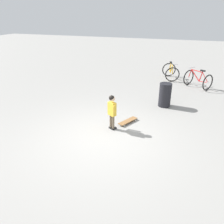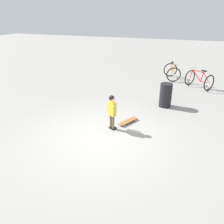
# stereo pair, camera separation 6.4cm
# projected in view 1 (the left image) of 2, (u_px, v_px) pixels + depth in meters

# --- Properties ---
(ground_plane) EXTENTS (50.00, 50.00, 0.00)m
(ground_plane) POSITION_uv_depth(u_px,v_px,m) (104.00, 138.00, 6.23)
(ground_plane) COLOR gray
(child_person) EXTENTS (0.36, 0.28, 1.06)m
(child_person) POSITION_uv_depth(u_px,v_px,m) (112.00, 109.00, 6.44)
(child_person) COLOR brown
(child_person) RESTS_ON ground
(skateboard) EXTENTS (0.75, 0.48, 0.07)m
(skateboard) POSITION_uv_depth(u_px,v_px,m) (128.00, 121.00, 7.06)
(skateboard) COLOR olive
(skateboard) RESTS_ON ground
(bicycle_near) EXTENTS (1.22, 0.97, 0.85)m
(bicycle_near) POSITION_uv_depth(u_px,v_px,m) (171.00, 71.00, 11.55)
(bicycle_near) COLOR black
(bicycle_near) RESTS_ON ground
(bicycle_far) EXTENTS (1.20, 1.28, 0.85)m
(bicycle_far) POSITION_uv_depth(u_px,v_px,m) (198.00, 79.00, 10.22)
(bicycle_far) COLOR black
(bicycle_far) RESTS_ON ground
(trash_bin) EXTENTS (0.44, 0.44, 0.87)m
(trash_bin) POSITION_uv_depth(u_px,v_px,m) (165.00, 95.00, 8.16)
(trash_bin) COLOR black
(trash_bin) RESTS_ON ground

